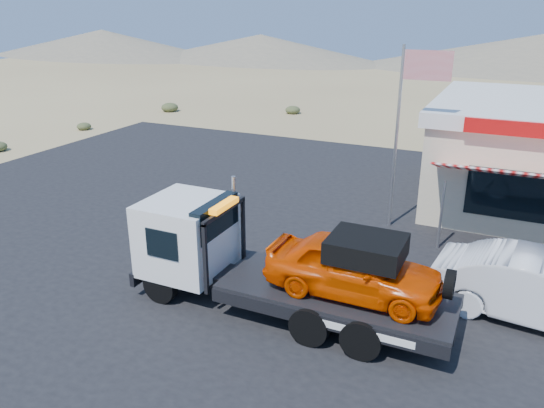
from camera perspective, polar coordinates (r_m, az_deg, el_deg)
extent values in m
plane|color=#927C53|center=(16.53, -7.39, -5.14)|extent=(120.00, 120.00, 0.00)
cube|color=black|center=(18.12, 3.05, -2.57)|extent=(32.00, 24.00, 0.02)
cylinder|color=black|center=(13.87, -11.89, -8.57)|extent=(0.91, 0.27, 0.91)
cylinder|color=black|center=(15.17, -7.84, -5.64)|extent=(0.91, 0.27, 0.91)
cylinder|color=black|center=(12.13, 4.23, -12.72)|extent=(0.91, 0.50, 0.91)
cylinder|color=black|center=(13.61, 7.00, -8.86)|extent=(0.91, 0.50, 0.91)
cylinder|color=black|center=(11.85, 9.71, -13.90)|extent=(0.91, 0.50, 0.91)
cylinder|color=black|center=(13.35, 11.87, -9.78)|extent=(0.91, 0.50, 0.91)
cube|color=black|center=(13.01, 2.67, -9.51)|extent=(7.43, 0.91, 0.27)
cube|color=white|center=(13.90, -9.10, -3.30)|extent=(1.99, 2.13, 1.90)
cube|color=black|center=(13.21, -6.15, -1.45)|extent=(0.32, 1.81, 0.82)
cube|color=black|center=(13.35, -5.03, -4.34)|extent=(0.09, 1.99, 1.81)
cube|color=orange|center=(12.95, -5.17, -0.15)|extent=(0.23, 1.09, 0.14)
cube|color=black|center=(12.59, 6.94, -9.43)|extent=(5.44, 2.08, 0.14)
imported|color=#E94200|center=(12.15, 8.73, -6.69)|extent=(3.99, 1.61, 1.36)
cube|color=black|center=(11.86, 10.12, -4.70)|extent=(1.63, 1.36, 0.50)
imported|color=silver|center=(14.16, 27.03, -8.25)|extent=(5.08, 2.19, 1.63)
cube|color=red|center=(17.58, 24.17, 7.45)|extent=(2.60, 0.12, 0.45)
cylinder|color=#99999E|center=(16.97, 17.73, -1.17)|extent=(0.08, 0.08, 2.20)
cylinder|color=#99999E|center=(17.82, 13.21, 6.71)|extent=(0.10, 0.10, 6.00)
cube|color=#B20C14|center=(17.29, 16.36, 14.12)|extent=(1.50, 0.02, 0.90)
ellipsoid|color=#414927|center=(34.71, -19.58, 7.92)|extent=(0.85, 0.85, 0.46)
ellipsoid|color=#414927|center=(39.30, -10.94, 10.23)|extent=(1.20, 1.20, 0.65)
ellipsoid|color=#414927|center=(37.84, 2.25, 10.13)|extent=(1.05, 1.05, 0.57)
ellipsoid|color=#414927|center=(37.35, 18.47, 8.91)|extent=(0.93, 0.93, 0.50)
cone|color=#726B59|center=(75.39, -1.23, 16.46)|extent=(36.00, 36.00, 3.50)
cone|color=#726B59|center=(87.00, -17.76, 16.19)|extent=(40.00, 40.00, 3.80)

